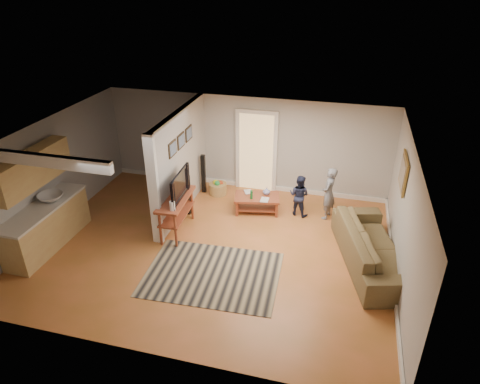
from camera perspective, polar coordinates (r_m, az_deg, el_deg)
name	(u,v)px	position (r m, az deg, el deg)	size (l,w,h in m)	color
ground	(212,247)	(9.34, -3.71, -7.29)	(7.50, 7.50, 0.00)	#8F5C24
room_shell	(169,172)	(9.30, -9.43, 2.61)	(7.54, 6.02, 2.52)	#B4B1AD
area_rug	(212,274)	(8.58, -3.69, -10.85)	(2.60, 1.90, 0.01)	black
sofa	(370,263)	(9.24, 16.94, -9.07)	(2.69, 1.05, 0.79)	#4F4027
coffee_table	(258,199)	(10.45, 2.37, -0.98)	(1.18, 0.82, 0.64)	maroon
tv_console	(176,201)	(9.53, -8.48, -1.24)	(0.58, 1.39, 1.18)	maroon
speaker_left	(188,195)	(10.32, -6.96, -0.40)	(0.10, 0.10, 1.03)	black
speaker_right	(203,174)	(11.32, -4.90, 2.43)	(0.11, 0.11, 1.06)	black
toy_basket	(218,188)	(11.35, -2.95, 0.53)	(0.46, 0.46, 0.41)	olive
child	(326,217)	(10.57, 11.41, -3.29)	(0.47, 0.31, 1.29)	slate
toddler	(298,214)	(10.57, 7.71, -2.93)	(0.50, 0.39, 1.03)	#1C213B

